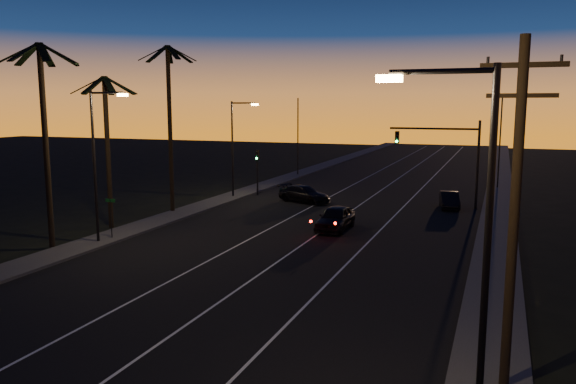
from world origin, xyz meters
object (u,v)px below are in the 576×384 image
at_px(signal_mast, 447,148).
at_px(lead_car, 335,218).
at_px(utility_pole, 515,209).
at_px(cross_car, 304,194).
at_px(right_car, 449,200).

xyz_separation_m(signal_mast, lead_car, (-5.96, -11.41, -3.99)).
height_order(utility_pole, lead_car, utility_pole).
relative_size(lead_car, cross_car, 0.99).
distance_m(signal_mast, right_car, 4.17).
relative_size(signal_mast, right_car, 1.72).
relative_size(lead_car, right_car, 1.25).
bearing_deg(right_car, lead_car, -120.15).
bearing_deg(cross_car, right_car, 7.32).
xyz_separation_m(utility_pole, lead_car, (-10.42, 18.59, -4.52)).
bearing_deg(lead_car, cross_car, 120.12).
bearing_deg(utility_pole, lead_car, 119.27).
xyz_separation_m(lead_car, cross_car, (-5.44, 9.38, -0.09)).
xyz_separation_m(signal_mast, cross_car, (-11.40, -2.02, -4.07)).
distance_m(utility_pole, cross_car, 32.48).
distance_m(utility_pole, right_car, 30.12).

